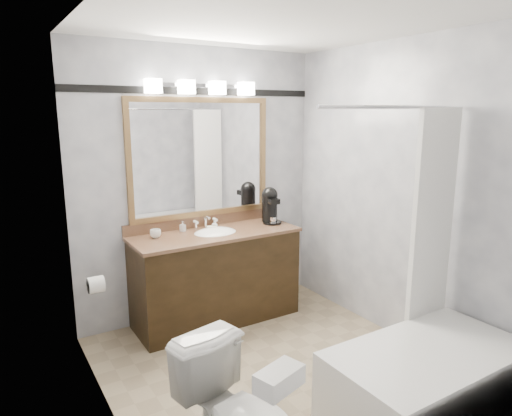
% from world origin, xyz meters
% --- Properties ---
extents(room, '(2.42, 2.62, 2.52)m').
position_xyz_m(room, '(0.00, 0.00, 1.25)').
color(room, gray).
rests_on(room, ground).
extents(vanity, '(1.53, 0.58, 0.97)m').
position_xyz_m(vanity, '(0.00, 1.02, 0.44)').
color(vanity, black).
rests_on(vanity, ground).
extents(mirror, '(1.40, 0.04, 1.10)m').
position_xyz_m(mirror, '(0.00, 1.28, 1.50)').
color(mirror, olive).
rests_on(mirror, room).
extents(vanity_light_bar, '(1.02, 0.14, 0.12)m').
position_xyz_m(vanity_light_bar, '(0.00, 1.23, 2.13)').
color(vanity_light_bar, silver).
rests_on(vanity_light_bar, room).
extents(accent_stripe, '(2.40, 0.01, 0.06)m').
position_xyz_m(accent_stripe, '(0.00, 1.29, 2.10)').
color(accent_stripe, black).
rests_on(accent_stripe, room).
extents(bathtub, '(1.30, 0.75, 1.96)m').
position_xyz_m(bathtub, '(0.55, -0.90, 0.28)').
color(bathtub, white).
rests_on(bathtub, ground).
extents(tp_roll, '(0.11, 0.12, 0.12)m').
position_xyz_m(tp_roll, '(-1.14, 0.66, 0.70)').
color(tp_roll, white).
rests_on(tp_roll, room).
extents(tissue_box, '(0.25, 0.18, 0.09)m').
position_xyz_m(tissue_box, '(-0.76, -1.12, 0.79)').
color(tissue_box, white).
rests_on(tissue_box, toilet).
extents(coffee_maker, '(0.18, 0.23, 0.35)m').
position_xyz_m(coffee_maker, '(0.63, 1.07, 1.03)').
color(coffee_maker, black).
rests_on(coffee_maker, vanity).
extents(cup_left, '(0.09, 0.09, 0.07)m').
position_xyz_m(cup_left, '(-0.52, 1.12, 0.89)').
color(cup_left, white).
rests_on(cup_left, vanity).
extents(soap_bottle_a, '(0.05, 0.05, 0.09)m').
position_xyz_m(soap_bottle_a, '(-0.24, 1.20, 0.90)').
color(soap_bottle_a, white).
rests_on(soap_bottle_a, vanity).
extents(soap_bottle_b, '(0.06, 0.06, 0.07)m').
position_xyz_m(soap_bottle_b, '(0.06, 1.15, 0.89)').
color(soap_bottle_b, white).
rests_on(soap_bottle_b, vanity).
extents(soap_bar, '(0.10, 0.07, 0.03)m').
position_xyz_m(soap_bar, '(0.02, 1.13, 0.86)').
color(soap_bar, '#ECEDC3').
rests_on(soap_bar, vanity).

